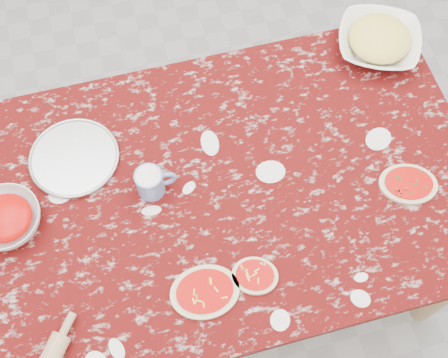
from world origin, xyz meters
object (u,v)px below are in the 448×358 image
flour_mug (151,182)px  pizza_tray (74,158)px  worktable (224,197)px  sauce_bowl (7,220)px  cheese_bowl (378,42)px

flour_mug → pizza_tray: bearing=142.5°
worktable → sauce_bowl: size_ratio=7.60×
flour_mug → cheese_bowl: bearing=21.0°
pizza_tray → cheese_bowl: size_ratio=0.99×
sauce_bowl → cheese_bowl: size_ratio=0.75×
worktable → flour_mug: bearing=168.0°
cheese_bowl → flour_mug: 0.93m
worktable → cheese_bowl: 0.76m
worktable → cheese_bowl: size_ratio=5.68×
cheese_bowl → flour_mug: (-0.87, -0.33, 0.02)m
worktable → cheese_bowl: bearing=30.1°
pizza_tray → flour_mug: flour_mug is taller
pizza_tray → sauce_bowl: (-0.22, -0.17, 0.03)m
cheese_bowl → flour_mug: size_ratio=2.25×
worktable → pizza_tray: (-0.43, 0.21, 0.09)m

